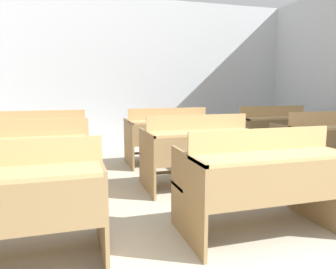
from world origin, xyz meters
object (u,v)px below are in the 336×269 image
(bench_second_right, at_px, (327,142))
(bench_second_center, at_px, (198,149))
(bench_second_left, at_px, (27,159))
(bench_front_left, at_px, (6,202))
(bench_third_right, at_px, (271,130))
(wastepaper_bin, at_px, (288,139))
(bench_front_center, at_px, (260,179))
(bench_third_left, at_px, (40,140))
(bench_third_center, at_px, (168,134))

(bench_second_right, bearing_deg, bench_second_center, 179.84)
(bench_second_left, relative_size, bench_second_right, 1.00)
(bench_front_left, distance_m, bench_third_right, 4.78)
(bench_third_right, distance_m, wastepaper_bin, 1.27)
(bench_second_left, height_order, wastepaper_bin, bench_second_left)
(bench_front_left, relative_size, bench_third_right, 1.00)
(bench_front_center, xyz_separation_m, bench_second_center, (-0.01, 1.38, 0.00))
(bench_front_center, bearing_deg, bench_third_left, 125.87)
(bench_front_center, distance_m, bench_third_center, 2.72)
(bench_front_center, relative_size, bench_second_right, 1.00)
(wastepaper_bin, bearing_deg, bench_front_center, -129.96)
(bench_third_center, distance_m, bench_third_right, 1.96)
(bench_front_center, distance_m, bench_second_left, 2.44)
(bench_front_center, relative_size, bench_second_center, 1.00)
(wastepaper_bin, bearing_deg, bench_third_center, -165.31)
(bench_front_center, bearing_deg, bench_second_right, 35.02)
(bench_second_right, height_order, wastepaper_bin, bench_second_right)
(bench_third_left, height_order, bench_third_center, same)
(bench_front_center, distance_m, bench_second_right, 2.40)
(bench_third_center, bearing_deg, bench_second_left, -146.40)
(bench_front_center, relative_size, wastepaper_bin, 4.12)
(bench_second_center, relative_size, bench_third_right, 1.00)
(bench_second_left, xyz_separation_m, wastepaper_bin, (4.92, 2.09, -0.33))
(bench_front_left, relative_size, bench_second_right, 1.00)
(bench_second_center, height_order, wastepaper_bin, bench_second_center)
(bench_second_left, bearing_deg, bench_third_center, 33.60)
(bench_front_center, xyz_separation_m, bench_third_left, (-1.97, 2.73, 0.00))
(bench_second_left, distance_m, bench_third_left, 1.34)
(bench_second_center, bearing_deg, bench_second_left, 179.75)
(bench_second_left, bearing_deg, bench_front_left, -89.29)
(bench_front_left, bearing_deg, bench_front_center, -0.17)
(bench_second_right, bearing_deg, bench_front_left, -160.84)
(bench_second_center, relative_size, bench_third_center, 1.00)
(bench_second_center, bearing_deg, bench_third_left, 145.51)
(bench_third_center, bearing_deg, bench_front_center, -90.01)
(bench_front_center, distance_m, wastepaper_bin, 4.56)
(bench_third_left, bearing_deg, wastepaper_bin, 8.82)
(bench_second_right, relative_size, bench_third_right, 1.00)
(bench_second_right, distance_m, bench_third_center, 2.38)
(bench_front_left, xyz_separation_m, bench_second_right, (3.95, 1.37, 0.00))
(bench_second_left, height_order, bench_third_left, same)
(bench_third_left, height_order, bench_third_right, same)
(bench_third_left, bearing_deg, bench_second_right, -18.93)
(bench_front_center, height_order, bench_third_right, same)
(bench_front_left, bearing_deg, bench_second_left, 90.71)
(bench_front_center, bearing_deg, bench_front_left, 179.83)
(bench_second_center, xyz_separation_m, bench_third_right, (1.98, 1.33, 0.00))
(bench_second_center, xyz_separation_m, bench_third_center, (0.02, 1.34, 0.00))
(wastepaper_bin, bearing_deg, bench_third_left, -171.18)
(bench_third_center, height_order, bench_third_right, same)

